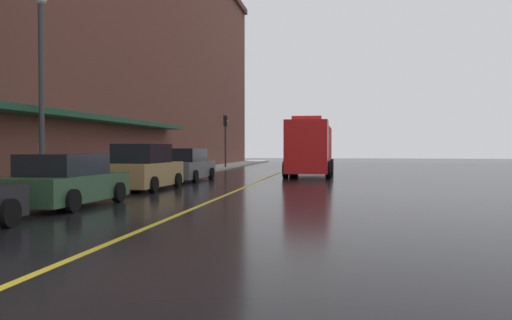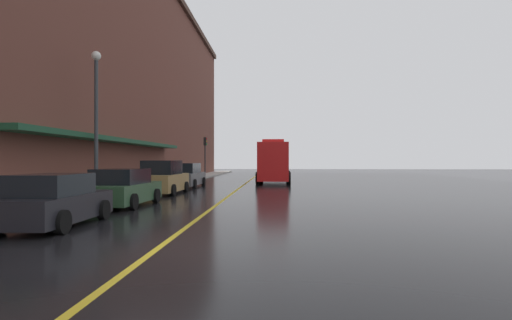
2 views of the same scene
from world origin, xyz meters
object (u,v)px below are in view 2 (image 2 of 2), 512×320
(street_lamp_left, at_px, (96,108))
(parked_car_0, at_px, (55,202))
(parking_meter_1, at_px, (169,172))
(traffic_light_near, at_px, (205,149))
(parked_car_2, at_px, (163,178))
(parked_car_1, at_px, (123,188))
(parked_car_3, at_px, (187,176))
(parking_meter_0, at_px, (127,177))
(fire_truck, at_px, (274,163))

(street_lamp_left, bearing_deg, parked_car_0, -74.15)
(parking_meter_1, relative_size, traffic_light_near, 0.31)
(parked_car_2, height_order, street_lamp_left, street_lamp_left)
(parked_car_1, bearing_deg, street_lamp_left, 47.14)
(street_lamp_left, bearing_deg, parked_car_1, -44.51)
(parking_meter_1, bearing_deg, parked_car_3, -23.45)
(parked_car_1, bearing_deg, parking_meter_0, 19.91)
(parking_meter_0, distance_m, traffic_light_near, 23.42)
(parked_car_0, height_order, parked_car_2, parked_car_2)
(parking_meter_0, distance_m, street_lamp_left, 4.16)
(parked_car_0, xyz_separation_m, parking_meter_1, (-1.49, 18.17, 0.33))
(parked_car_3, bearing_deg, fire_truck, -45.22)
(parking_meter_0, height_order, street_lamp_left, street_lamp_left)
(parked_car_0, distance_m, traffic_light_near, 33.23)
(parked_car_3, bearing_deg, parked_car_1, -178.81)
(parked_car_2, xyz_separation_m, parking_meter_0, (-1.45, -1.72, 0.17))
(fire_truck, height_order, parking_meter_1, fire_truck)
(parked_car_2, height_order, traffic_light_near, traffic_light_near)
(parked_car_2, bearing_deg, parking_meter_1, 13.94)
(parked_car_1, bearing_deg, traffic_light_near, 4.54)
(traffic_light_near, bearing_deg, parking_meter_0, -90.15)
(parking_meter_0, bearing_deg, fire_truck, 60.52)
(parked_car_0, xyz_separation_m, traffic_light_near, (-1.43, 33.11, 2.43))
(parked_car_1, bearing_deg, parked_car_0, -178.02)
(parked_car_3, distance_m, parking_meter_1, 1.65)
(fire_truck, height_order, traffic_light_near, traffic_light_near)
(parked_car_0, relative_size, parked_car_1, 0.94)
(parked_car_3, height_order, parking_meter_1, parked_car_3)
(parking_meter_1, distance_m, street_lamp_left, 11.31)
(parked_car_2, bearing_deg, traffic_light_near, 5.35)
(parking_meter_0, bearing_deg, parked_car_0, -81.31)
(parked_car_0, bearing_deg, parking_meter_1, 3.97)
(parking_meter_1, bearing_deg, traffic_light_near, 89.76)
(parked_car_3, xyz_separation_m, parking_meter_1, (-1.49, 0.65, 0.25))
(parked_car_3, bearing_deg, parking_meter_0, 170.41)
(fire_truck, distance_m, parking_meter_0, 15.64)
(parked_car_3, height_order, fire_truck, fire_truck)
(parked_car_0, bearing_deg, street_lamp_left, 15.12)
(parked_car_2, distance_m, traffic_light_near, 21.77)
(parked_car_1, bearing_deg, parked_car_3, 1.50)
(traffic_light_near, bearing_deg, parking_meter_1, -90.24)
(parked_car_0, xyz_separation_m, parking_meter_0, (-1.49, 9.78, 0.33))
(parked_car_0, distance_m, parking_meter_0, 9.90)
(parked_car_1, height_order, street_lamp_left, street_lamp_left)
(parked_car_0, height_order, parked_car_1, parked_car_1)
(fire_truck, xyz_separation_m, parking_meter_0, (-7.69, -13.60, -0.64))
(parked_car_2, bearing_deg, parked_car_0, -178.07)
(parked_car_1, height_order, fire_truck, fire_truck)
(traffic_light_near, bearing_deg, parked_car_1, -87.11)
(parked_car_0, distance_m, parked_car_1, 5.35)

